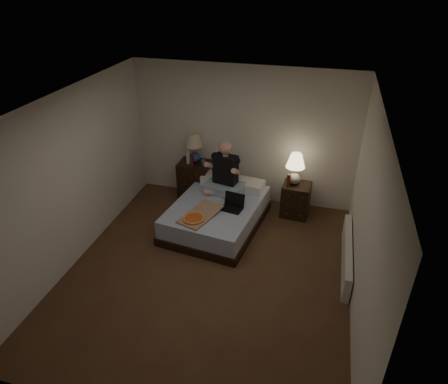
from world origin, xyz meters
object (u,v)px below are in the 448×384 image
(bed, at_px, (217,215))
(nightstand_left, at_px, (195,179))
(nightstand_right, at_px, (296,200))
(beer_bottle_right, at_px, (289,180))
(water_bottle, at_px, (188,157))
(radiator, at_px, (347,255))
(laptop, at_px, (232,203))
(lamp_left, at_px, (194,148))
(soda_can, at_px, (203,163))
(lamp_right, at_px, (295,169))
(pizza_box, at_px, (194,219))
(beer_bottle_left, at_px, (192,160))
(person, at_px, (224,168))

(bed, bearing_deg, nightstand_left, 135.34)
(nightstand_right, bearing_deg, beer_bottle_right, -143.14)
(water_bottle, relative_size, radiator, 0.16)
(water_bottle, bearing_deg, laptop, -40.41)
(lamp_left, bearing_deg, radiator, -26.26)
(nightstand_left, relative_size, lamp_left, 1.29)
(nightstand_right, xyz_separation_m, radiator, (0.88, -1.20, -0.10))
(soda_can, bearing_deg, laptop, -49.73)
(lamp_right, bearing_deg, pizza_box, -136.45)
(lamp_left, relative_size, pizza_box, 0.74)
(nightstand_right, bearing_deg, bed, -146.78)
(lamp_left, xyz_separation_m, laptop, (0.95, -0.98, -0.44))
(nightstand_right, xyz_separation_m, water_bottle, (-2.00, 0.08, 0.55))
(beer_bottle_left, bearing_deg, nightstand_right, -0.50)
(beer_bottle_right, distance_m, laptop, 1.09)
(nightstand_left, relative_size, beer_bottle_right, 3.14)
(nightstand_left, bearing_deg, nightstand_right, -4.27)
(beer_bottle_right, bearing_deg, bed, -151.55)
(soda_can, relative_size, radiator, 0.06)
(bed, bearing_deg, laptop, -13.69)
(laptop, bearing_deg, soda_can, 140.35)
(water_bottle, xyz_separation_m, person, (0.78, -0.36, 0.06))
(water_bottle, relative_size, beer_bottle_left, 1.09)
(soda_can, bearing_deg, water_bottle, -177.92)
(nightstand_right, relative_size, beer_bottle_right, 2.64)
(beer_bottle_right, distance_m, person, 1.11)
(bed, distance_m, water_bottle, 1.25)
(nightstand_right, relative_size, person, 0.65)
(lamp_right, xyz_separation_m, pizza_box, (-1.38, -1.32, -0.40))
(beer_bottle_right, xyz_separation_m, radiator, (1.03, -1.11, -0.52))
(nightstand_right, xyz_separation_m, beer_bottle_left, (-1.91, 0.02, 0.54))
(soda_can, bearing_deg, nightstand_left, 156.77)
(beer_bottle_right, height_order, person, person)
(lamp_left, xyz_separation_m, beer_bottle_right, (1.77, -0.27, -0.28))
(beer_bottle_right, bearing_deg, radiator, -47.14)
(bed, height_order, pizza_box, pizza_box)
(nightstand_left, xyz_separation_m, radiator, (2.80, -1.38, -0.16))
(soda_can, relative_size, laptop, 0.29)
(lamp_left, bearing_deg, soda_can, -23.51)
(nightstand_left, relative_size, soda_can, 7.23)
(lamp_left, distance_m, lamp_right, 1.86)
(soda_can, bearing_deg, beer_bottle_right, -6.75)
(nightstand_left, xyz_separation_m, soda_can, (0.20, -0.08, 0.41))
(nightstand_left, bearing_deg, beer_bottle_left, -86.01)
(beer_bottle_left, xyz_separation_m, person, (0.68, -0.30, 0.07))
(lamp_right, relative_size, pizza_box, 0.74)
(bed, bearing_deg, lamp_left, 135.23)
(nightstand_right, xyz_separation_m, beer_bottle_right, (-0.15, -0.09, 0.42))
(person, bearing_deg, bed, -80.58)
(soda_can, xyz_separation_m, beer_bottle_left, (-0.19, -0.08, 0.06))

